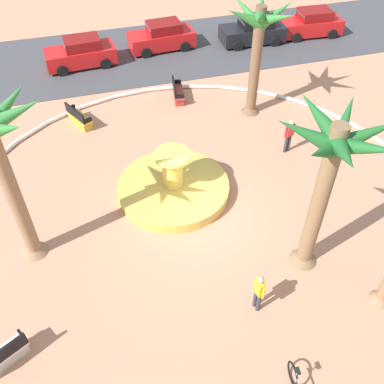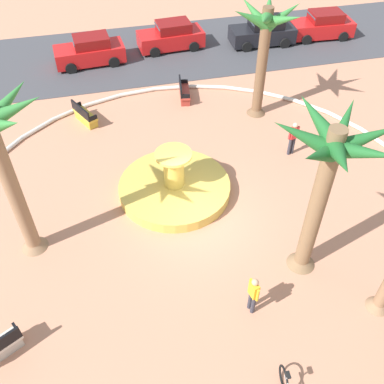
{
  "view_description": "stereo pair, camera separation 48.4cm",
  "coord_description": "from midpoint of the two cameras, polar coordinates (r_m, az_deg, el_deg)",
  "views": [
    {
      "loc": [
        -3.47,
        -10.96,
        12.52
      ],
      "look_at": [
        -0.19,
        0.51,
        1.0
      ],
      "focal_mm": 40.72,
      "sensor_mm": 36.0,
      "label": 1
    },
    {
      "loc": [
        -3.0,
        -11.08,
        12.52
      ],
      "look_at": [
        -0.19,
        0.51,
        1.0
      ],
      "focal_mm": 40.72,
      "sensor_mm": 36.0,
      "label": 2
    }
  ],
  "objects": [
    {
      "name": "parked_car_third",
      "position": [
        29.48,
        7.5,
        20.18
      ],
      "size": [
        4.05,
        2.01,
        1.67
      ],
      "color": "black",
      "rests_on": "ground"
    },
    {
      "name": "bench_east",
      "position": [
        23.52,
        -2.49,
        12.78
      ],
      "size": [
        0.74,
        1.66,
        1.0
      ],
      "color": "#B73D33",
      "rests_on": "ground"
    },
    {
      "name": "person_cyclist_photo",
      "position": [
        19.91,
        11.91,
        7.38
      ],
      "size": [
        0.52,
        0.27,
        1.67
      ],
      "color": "#33333D",
      "rests_on": "ground"
    },
    {
      "name": "bench_southeast",
      "position": [
        14.61,
        -24.57,
        -19.19
      ],
      "size": [
        1.64,
        1.21,
        1.0
      ],
      "color": "beige",
      "rests_on": "ground"
    },
    {
      "name": "plaza_curb",
      "position": [
        16.92,
        0.28,
        -3.24
      ],
      "size": [
        19.74,
        19.74,
        0.2
      ],
      "primitive_type": "torus",
      "color": "silver",
      "rests_on": "ground"
    },
    {
      "name": "palm_tree_by_curb",
      "position": [
        20.95,
        7.97,
        19.45
      ],
      "size": [
        3.32,
        3.33,
        5.61
      ],
      "color": "brown",
      "rests_on": "ground"
    },
    {
      "name": "parked_car_rightmost",
      "position": [
        31.22,
        14.84,
        20.56
      ],
      "size": [
        4.09,
        2.1,
        1.67
      ],
      "color": "red",
      "rests_on": "ground"
    },
    {
      "name": "fountain",
      "position": [
        17.83,
        -3.22,
        0.65
      ],
      "size": [
        4.57,
        4.57,
        2.03
      ],
      "color": "gold",
      "rests_on": "ground"
    },
    {
      "name": "bench_north",
      "position": [
        22.28,
        -15.16,
        9.24
      ],
      "size": [
        1.17,
        1.65,
        1.0
      ],
      "color": "gold",
      "rests_on": "ground"
    },
    {
      "name": "ground_plane",
      "position": [
        16.99,
        0.28,
        -3.46
      ],
      "size": [
        80.0,
        80.0,
        0.0
      ],
      "primitive_type": "plane",
      "color": "tan"
    },
    {
      "name": "street_asphalt",
      "position": [
        28.4,
        -8.15,
        17.44
      ],
      "size": [
        48.0,
        8.0,
        0.03
      ],
      "primitive_type": "cube",
      "color": "#424247",
      "rests_on": "ground"
    },
    {
      "name": "person_pedestrian_stroll",
      "position": [
        13.98,
        7.73,
        -12.79
      ],
      "size": [
        0.27,
        0.52,
        1.63
      ],
      "color": "#33333D",
      "rests_on": "ground"
    },
    {
      "name": "parked_car_second",
      "position": [
        28.57,
        -4.48,
        19.6
      ],
      "size": [
        4.1,
        2.12,
        1.67
      ],
      "color": "red",
      "rests_on": "ground"
    },
    {
      "name": "palm_tree_near_fountain",
      "position": [
        13.01,
        16.6,
        3.14
      ],
      "size": [
        3.59,
        3.69,
        6.08
      ],
      "color": "brown",
      "rests_on": "ground"
    },
    {
      "name": "parked_car_leftmost",
      "position": [
        27.35,
        -14.86,
        17.16
      ],
      "size": [
        4.11,
        2.13,
        1.67
      ],
      "color": "red",
      "rests_on": "ground"
    }
  ]
}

